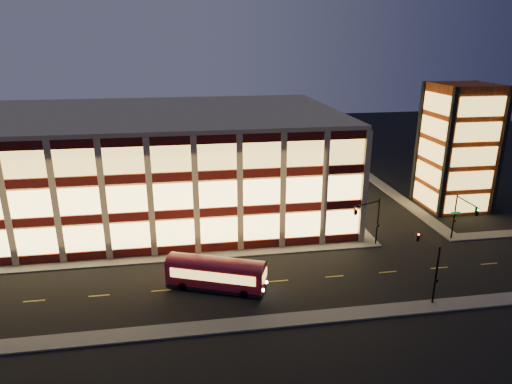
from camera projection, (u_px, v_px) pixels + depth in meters
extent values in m
plane|color=black|center=(181.00, 262.00, 51.46)|extent=(200.00, 200.00, 0.00)
cube|color=#514F4C|center=(155.00, 259.00, 51.92)|extent=(54.00, 2.00, 0.15)
cube|color=#514F4C|center=(330.00, 200.00, 70.79)|extent=(2.00, 30.00, 0.15)
cube|color=#514F4C|center=(497.00, 235.00, 58.38)|extent=(14.00, 2.00, 0.15)
cube|color=#514F4C|center=(397.00, 196.00, 72.44)|extent=(2.00, 30.00, 0.15)
cube|color=#514F4C|center=(182.00, 330.00, 39.27)|extent=(100.00, 2.00, 0.15)
cube|color=tan|center=(157.00, 164.00, 64.67)|extent=(50.00, 30.00, 14.00)
cube|color=tan|center=(153.00, 113.00, 62.35)|extent=(50.40, 30.40, 0.50)
cube|color=#470C0A|center=(155.00, 251.00, 52.56)|extent=(50.10, 0.25, 1.00)
cube|color=#F4C866|center=(153.00, 234.00, 51.91)|extent=(49.00, 0.20, 3.00)
cube|color=#470C0A|center=(325.00, 197.00, 70.47)|extent=(0.25, 30.10, 1.00)
cube|color=#F4C866|center=(326.00, 184.00, 69.80)|extent=(0.20, 29.00, 3.00)
cube|color=#470C0A|center=(152.00, 215.00, 51.15)|extent=(50.10, 0.25, 1.00)
cube|color=#F4C866|center=(150.00, 198.00, 50.50)|extent=(49.00, 0.20, 3.00)
cube|color=#470C0A|center=(327.00, 170.00, 69.07)|extent=(0.25, 30.10, 1.00)
cube|color=#F4C866|center=(327.00, 156.00, 68.39)|extent=(0.20, 29.00, 3.00)
cube|color=#470C0A|center=(149.00, 178.00, 49.74)|extent=(50.10, 0.25, 1.00)
cube|color=#F4C866|center=(147.00, 159.00, 49.09)|extent=(49.00, 0.20, 3.00)
cube|color=#470C0A|center=(328.00, 141.00, 67.66)|extent=(0.25, 30.10, 1.00)
cube|color=#F4C866|center=(329.00, 127.00, 66.98)|extent=(0.20, 29.00, 3.00)
cube|color=#8C3814|center=(458.00, 147.00, 65.81)|extent=(8.00, 8.00, 18.00)
cube|color=black|center=(447.00, 155.00, 61.47)|extent=(0.60, 0.60, 18.00)
cube|color=black|center=(501.00, 153.00, 62.67)|extent=(0.60, 0.60, 18.00)
cube|color=black|center=(418.00, 142.00, 68.95)|extent=(0.60, 0.60, 18.00)
cube|color=black|center=(467.00, 140.00, 70.15)|extent=(0.60, 0.60, 18.00)
cube|color=#FFC959|center=(467.00, 204.00, 64.30)|extent=(6.60, 0.16, 2.60)
cube|color=#FFC959|center=(425.00, 196.00, 67.50)|extent=(0.16, 6.60, 2.60)
cube|color=#FFC959|center=(471.00, 181.00, 63.21)|extent=(6.60, 0.16, 2.60)
cube|color=#FFC959|center=(428.00, 174.00, 66.41)|extent=(0.16, 6.60, 2.60)
cube|color=#FFC959|center=(474.00, 157.00, 62.12)|extent=(6.60, 0.16, 2.60)
cube|color=#FFC959|center=(431.00, 151.00, 65.32)|extent=(0.16, 6.60, 2.60)
cube|color=#FFC959|center=(478.00, 132.00, 61.03)|extent=(6.60, 0.16, 2.60)
cube|color=#FFC959|center=(434.00, 127.00, 64.24)|extent=(0.16, 6.60, 2.60)
cube|color=#FFC959|center=(482.00, 107.00, 59.94)|extent=(6.60, 0.16, 2.60)
cube|color=#FFC959|center=(437.00, 103.00, 63.15)|extent=(0.16, 6.60, 2.60)
cylinder|color=black|center=(378.00, 222.00, 54.77)|extent=(0.18, 0.18, 6.00)
cylinder|color=black|center=(368.00, 204.00, 52.95)|extent=(3.56, 1.63, 0.14)
cube|color=black|center=(356.00, 211.00, 52.14)|extent=(0.32, 0.32, 0.95)
sphere|color=#FF0C05|center=(356.00, 209.00, 51.88)|extent=(0.20, 0.20, 0.20)
cube|color=black|center=(378.00, 225.00, 54.72)|extent=(0.25, 0.18, 0.28)
cylinder|color=black|center=(454.00, 217.00, 56.28)|extent=(0.18, 0.18, 6.00)
cylinder|color=black|center=(467.00, 202.00, 53.54)|extent=(0.14, 4.00, 0.14)
cube|color=black|center=(477.00, 212.00, 51.83)|extent=(0.32, 0.32, 0.95)
sphere|color=#0CFF26|center=(478.00, 210.00, 51.57)|extent=(0.20, 0.20, 0.20)
cube|color=black|center=(455.00, 220.00, 56.22)|extent=(0.25, 0.18, 0.28)
cube|color=#0C7226|center=(456.00, 213.00, 55.94)|extent=(1.20, 0.06, 0.28)
cylinder|color=black|center=(436.00, 276.00, 42.33)|extent=(0.18, 0.18, 6.00)
cylinder|color=black|center=(428.00, 240.00, 43.34)|extent=(0.14, 4.00, 0.14)
cube|color=black|center=(418.00, 236.00, 45.37)|extent=(0.32, 0.32, 0.95)
sphere|color=#FF0C05|center=(419.00, 234.00, 45.11)|extent=(0.20, 0.20, 0.20)
cube|color=black|center=(437.00, 281.00, 42.27)|extent=(0.25, 0.18, 0.28)
cube|color=maroon|center=(216.00, 273.00, 45.43)|extent=(10.06, 5.96, 2.27)
cube|color=black|center=(216.00, 285.00, 45.86)|extent=(10.06, 5.96, 0.34)
cylinder|color=black|center=(183.00, 286.00, 45.49)|extent=(0.93, 0.60, 0.89)
cylinder|color=black|center=(191.00, 276.00, 47.49)|extent=(0.93, 0.60, 0.89)
cylinder|color=black|center=(244.00, 294.00, 44.17)|extent=(0.93, 0.60, 0.89)
cylinder|color=black|center=(249.00, 283.00, 46.17)|extent=(0.93, 0.60, 0.89)
cube|color=#FFC959|center=(212.00, 277.00, 44.17)|extent=(8.07, 3.28, 0.99)
cube|color=#FFC959|center=(220.00, 265.00, 46.51)|extent=(8.07, 3.28, 0.99)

